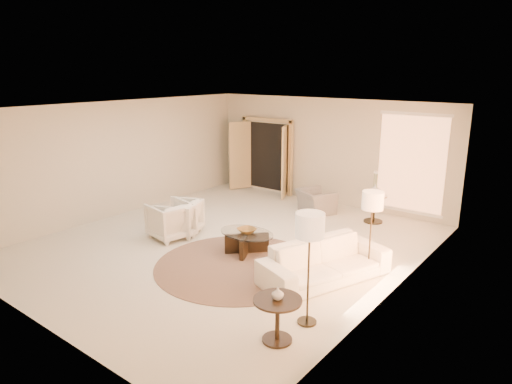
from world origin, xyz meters
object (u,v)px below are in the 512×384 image
Objects in this scene: end_table at (277,312)px; floor_lamp_near at (373,204)px; sofa at (325,262)px; floor_lamp_far at (310,230)px; end_vase at (278,294)px; bowl at (247,230)px; armchair_right at (171,219)px; accent_chair at (316,198)px; coffee_table at (247,240)px; side_table at (374,206)px; armchair_left at (180,216)px; side_vase at (375,190)px.

floor_lamp_near reaches higher than end_table.
sofa is 1.39× the size of floor_lamp_far.
bowl is at bearing 136.54° from end_vase.
floor_lamp_far is (0.00, -2.06, 0.12)m from floor_lamp_near.
armchair_right reaches higher than accent_chair.
floor_lamp_near is at bearing 14.06° from bowl.
accent_chair is 0.66× the size of coffee_table.
floor_lamp_near is 8.97× the size of end_vase.
side_table is 3.09m from floor_lamp_near.
floor_lamp_near is (2.60, -2.57, 0.90)m from accent_chair.
bowl is (1.83, 0.06, 0.05)m from armchair_left.
bowl is at bearing 122.26° from accent_chair.
floor_lamp_far is at bearing -76.91° from side_table.
armchair_left is 1.84m from coffee_table.
armchair_left is at bearing 153.20° from end_table.
sofa is 2.05m from end_table.
end_vase is at bearing -43.46° from coffee_table.
end_vase is (1.04, -5.43, 0.29)m from side_table.
floor_lamp_near reaches higher than bowl.
floor_lamp_far is (2.30, -1.48, 1.14)m from coffee_table.
coffee_table is at bearing 136.54° from end_vase.
armchair_right is at bearing -20.48° from armchair_left.
armchair_right is at bearing -167.61° from floor_lamp_near.
floor_lamp_far is 0.95m from end_vase.
side_vase is at bearing -146.43° from accent_chair.
side_vase is at bearing 103.09° from floor_lamp_far.
sofa is 6.49× the size of bowl.
armchair_left is at bearing 153.20° from end_vase.
armchair_right is at bearing -129.56° from side_table.
accent_chair is 1.49m from side_table.
accent_chair is 0.58× the size of floor_lamp_near.
side_table is at bearing 100.82° from end_table.
coffee_table is 0.82× the size of floor_lamp_far.
sofa is 3.51m from side_vase.
accent_chair is at bearing 95.40° from coffee_table.
sofa is 3.48m from side_table.
end_vase reaches higher than end_table.
sofa is 1.71× the size of coffee_table.
floor_lamp_near is at bearing 90.00° from floor_lamp_far.
bowl is 3.54m from side_vase.
accent_chair reaches higher than side_table.
side_table is (1.19, 3.32, 0.14)m from coffee_table.
floor_lamp_near reaches higher than accent_chair.
sofa is 3.87m from accent_chair.
armchair_left is at bearing -171.27° from floor_lamp_near.
accent_chair is at bearing 135.35° from floor_lamp_near.
end_table is 5.54m from side_vase.
armchair_left is 3.55m from accent_chair.
end_vase is (0.42, -2.00, 0.36)m from sofa.
armchair_left reaches higher than end_vase.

